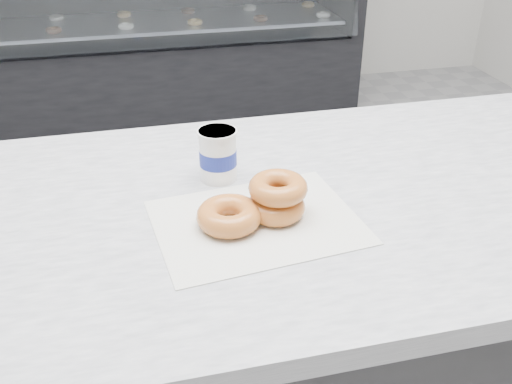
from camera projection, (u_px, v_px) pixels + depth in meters
ground at (227, 333)px, 2.00m from camera, size 5.00×5.00×0.00m
counter at (273, 371)px, 1.26m from camera, size 3.06×0.76×0.90m
display_case at (160, 36)px, 3.53m from camera, size 2.40×0.74×1.25m
wax_paper at (257, 222)px, 0.97m from camera, size 0.37×0.30×0.00m
donut_single at (229, 216)px, 0.95m from camera, size 0.13×0.13×0.04m
donut_stack at (277, 197)px, 0.97m from camera, size 0.12×0.12×0.07m
coffee_cup at (218, 154)px, 1.08m from camera, size 0.09×0.09×0.10m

